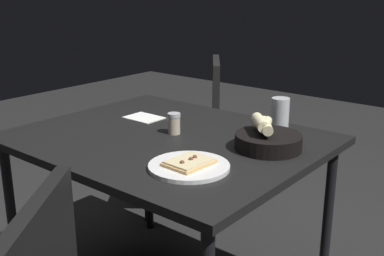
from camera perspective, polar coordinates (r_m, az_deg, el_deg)
name	(u,v)px	position (r m, az deg, el deg)	size (l,w,h in m)	color
dining_table	(168,151)	(1.90, -2.93, -2.76)	(1.15, 0.93, 0.75)	black
pizza_plate	(189,166)	(1.55, -0.36, -4.50)	(0.27, 0.27, 0.04)	white
bread_basket	(268,139)	(1.74, 9.04, -1.36)	(0.24, 0.24, 0.12)	black
beer_glass	(280,117)	(1.95, 10.45, 1.33)	(0.07, 0.07, 0.14)	silver
pepper_shaker	(174,125)	(1.90, -2.11, 0.39)	(0.05, 0.05, 0.08)	#BFB299
napkin	(144,118)	(2.14, -5.76, 1.23)	(0.16, 0.12, 0.00)	white
chair_far	(196,127)	(2.81, 0.47, 0.12)	(0.62, 0.62, 0.91)	black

